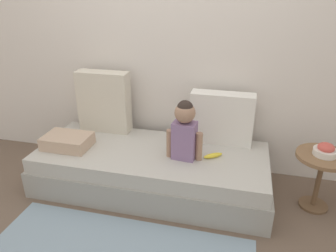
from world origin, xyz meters
name	(u,v)px	position (x,y,z in m)	size (l,w,h in m)	color
ground_plane	(152,186)	(0.00, 0.00, 0.00)	(12.00, 12.00, 0.00)	brown
back_wall	(167,51)	(0.00, 0.55, 1.12)	(5.23, 0.10, 2.25)	silver
couch	(152,169)	(0.00, 0.00, 0.18)	(2.03, 0.84, 0.37)	#9C978F
throw_pillow_left	(104,102)	(-0.56, 0.32, 0.66)	(0.49, 0.16, 0.58)	beige
throw_pillow_right	(222,118)	(0.56, 0.32, 0.60)	(0.55, 0.16, 0.46)	silver
toddler	(185,129)	(0.30, -0.05, 0.63)	(0.30, 0.17, 0.50)	gray
banana	(213,155)	(0.53, 0.01, 0.39)	(0.17, 0.04, 0.04)	yellow
folded_blanket	(68,141)	(-0.74, -0.10, 0.42)	(0.40, 0.28, 0.11)	tan
side_table	(322,167)	(1.38, 0.05, 0.38)	(0.42, 0.42, 0.48)	brown
fruit_bowl	(325,150)	(1.38, 0.05, 0.53)	(0.18, 0.18, 0.10)	silver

